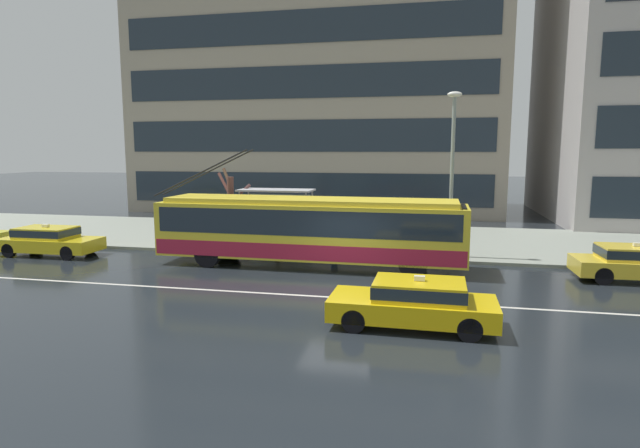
{
  "coord_description": "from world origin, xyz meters",
  "views": [
    {
      "loc": [
        2.96,
        -17.03,
        4.66
      ],
      "look_at": [
        -1.34,
        3.29,
        1.7
      ],
      "focal_mm": 29.21,
      "sensor_mm": 36.0,
      "label": 1
    }
  ],
  "objects": [
    {
      "name": "pedestrian_at_shelter",
      "position": [
        -3.67,
        5.19,
        1.66
      ],
      "size": [
        1.16,
        1.16,
        1.96
      ],
      "color": "#4E5246",
      "rests_on": "sidewalk_slab"
    },
    {
      "name": "taxi_ahead_of_bus",
      "position": [
        10.36,
        3.08,
        0.7
      ],
      "size": [
        4.54,
        1.87,
        1.39
      ],
      "color": "yellow",
      "rests_on": "ground_plane"
    },
    {
      "name": "taxi_oncoming_near",
      "position": [
        2.66,
        -3.5,
        0.7
      ],
      "size": [
        4.39,
        1.86,
        1.39
      ],
      "color": "yellow",
      "rests_on": "ground_plane"
    },
    {
      "name": "street_lamp",
      "position": [
        3.85,
        5.52,
        4.2
      ],
      "size": [
        0.6,
        0.32,
        6.9
      ],
      "color": "gray",
      "rests_on": "sidewalk_slab"
    },
    {
      "name": "bus_shelter",
      "position": [
        -4.18,
        6.89,
        2.1
      ],
      "size": [
        3.53,
        1.58,
        2.66
      ],
      "color": "gray",
      "rests_on": "sidewalk_slab"
    },
    {
      "name": "ground_plane",
      "position": [
        0.0,
        0.0,
        0.0
      ],
      "size": [
        160.0,
        160.0,
        0.0
      ],
      "primitive_type": "plane",
      "color": "#20262B"
    },
    {
      "name": "pedestrian_approaching_curb",
      "position": [
        -1.11,
        5.86,
        1.77
      ],
      "size": [
        1.23,
        1.23,
        1.97
      ],
      "color": "navy",
      "rests_on": "sidewalk_slab"
    },
    {
      "name": "taxi_queued_behind_bus",
      "position": [
        -13.57,
        2.78,
        0.7
      ],
      "size": [
        4.4,
        1.82,
        1.39
      ],
      "color": "yellow",
      "rests_on": "ground_plane"
    },
    {
      "name": "street_tree_bare",
      "position": [
        -6.52,
        6.76,
        1.98
      ],
      "size": [
        1.93,
        0.88,
        3.65
      ],
      "color": "brown",
      "rests_on": "sidewalk_slab"
    },
    {
      "name": "office_tower_corner_left",
      "position": [
        -5.75,
        24.31,
        12.95
      ],
      "size": [
        27.6,
        12.32,
        25.88
      ],
      "color": "gray",
      "rests_on": "ground_plane"
    },
    {
      "name": "sidewalk_slab",
      "position": [
        0.0,
        9.64,
        0.07
      ],
      "size": [
        80.0,
        10.0,
        0.14
      ],
      "primitive_type": "cube",
      "color": "gray",
      "rests_on": "ground_plane"
    },
    {
      "name": "lane_centre_line",
      "position": [
        0.0,
        -1.2,
        0.0
      ],
      "size": [
        72.0,
        0.14,
        0.01
      ],
      "primitive_type": "cube",
      "color": "silver",
      "rests_on": "ground_plane"
    },
    {
      "name": "trolleybus",
      "position": [
        -1.7,
        3.04,
        1.53
      ],
      "size": [
        12.79,
        2.7,
        4.7
      ],
      "color": "yellow",
      "rests_on": "ground_plane"
    },
    {
      "name": "pedestrian_walking_past",
      "position": [
        2.83,
        5.57,
        1.69
      ],
      "size": [
        1.02,
        1.02,
        1.99
      ],
      "color": "black",
      "rests_on": "sidewalk_slab"
    }
  ]
}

